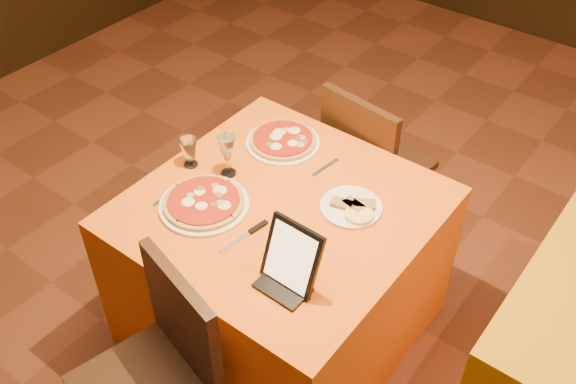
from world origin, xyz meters
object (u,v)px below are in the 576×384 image
Objects in this scene: main_table at (282,269)px; wine_glass at (227,155)px; tablet at (292,256)px; pizza_near at (204,203)px; chair_main_far at (379,164)px; water_glass at (189,153)px; pizza_far at (283,141)px.

main_table is 0.55m from wine_glass.
main_table is at bearing -4.01° from wine_glass.
tablet is at bearing -28.21° from wine_glass.
pizza_near reaches higher than main_table.
chair_main_far reaches higher than pizza_near.
pizza_near is 2.71× the size of water_glass.
wine_glass is (-0.06, 0.21, 0.08)m from pizza_near.
main_table is 8.46× the size of water_glass.
pizza_near is at bearing 83.58° from chair_main_far.
pizza_far is 0.31m from wine_glass.
wine_glass reaches higher than main_table.
chair_main_far is 7.00× the size of water_glass.
pizza_near is at bearing -89.73° from pizza_far.
chair_main_far is (0.00, 0.78, 0.08)m from main_table.
main_table is 0.63m from water_glass.
tablet is (0.50, -0.59, 0.10)m from pizza_far.
tablet reaches higher than wine_glass.
wine_glass is at bearing 105.35° from pizza_near.
pizza_far is at bearing 79.47° from wine_glass.
water_glass is (-0.16, -0.06, -0.03)m from wine_glass.
pizza_far is 1.33× the size of tablet.
main_table is 3.13× the size of pizza_near.
chair_main_far is at bearing 105.13° from tablet.
main_table is at bearing 38.79° from pizza_near.
wine_glass is at bearing -100.53° from pizza_far.
chair_main_far is at bearing 69.08° from wine_glass.
main_table is at bearing 97.14° from chair_main_far.
pizza_near is at bearing -34.80° from water_glass.
tablet is (0.26, -0.28, 0.49)m from main_table.
pizza_far is at bearing 70.28° from chair_main_far.
chair_main_far is at bearing 60.94° from water_glass.
tablet is (0.56, -0.30, 0.03)m from wine_glass.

